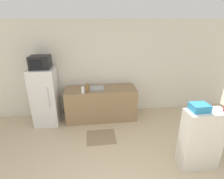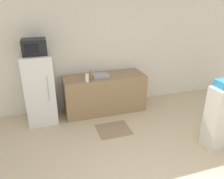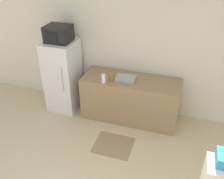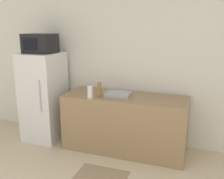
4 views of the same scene
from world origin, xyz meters
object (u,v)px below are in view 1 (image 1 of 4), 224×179
refrigerator (45,96)px  basket (200,107)px  bottle_short (83,90)px  microwave (40,62)px  bottle_tall (87,88)px

refrigerator → basket: refrigerator is taller
refrigerator → bottle_short: size_ratio=8.13×
bottle_short → basket: 2.59m
microwave → basket: size_ratio=1.59×
refrigerator → bottle_tall: (1.07, -0.14, 0.24)m
bottle_tall → bottle_short: size_ratio=1.23×
microwave → bottle_short: (0.97, -0.24, -0.67)m
microwave → bottle_tall: 1.26m
microwave → bottle_short: size_ratio=2.55×
refrigerator → bottle_tall: 1.11m
basket → bottle_short: bearing=139.9°
basket → microwave: bearing=147.1°
microwave → bottle_tall: microwave is taller
microwave → refrigerator: bearing=73.4°
refrigerator → microwave: bearing=-106.6°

